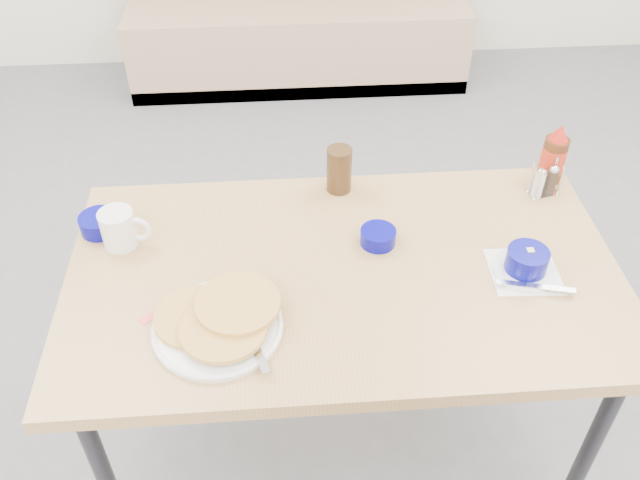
{
  "coord_description": "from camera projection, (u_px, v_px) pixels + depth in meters",
  "views": [
    {
      "loc": [
        -0.15,
        -0.98,
        1.95
      ],
      "look_at": [
        -0.06,
        0.3,
        0.82
      ],
      "focal_mm": 38.0,
      "sensor_mm": 36.0,
      "label": 1
    }
  ],
  "objects": [
    {
      "name": "condiment_caddy",
      "position": [
        545.0,
        183.0,
        1.93
      ],
      "size": [
        0.1,
        0.07,
        0.11
      ],
      "rotation": [
        0.0,
        0.0,
        0.24
      ],
      "color": "silver",
      "rests_on": "dining_table"
    },
    {
      "name": "syrup_bottle",
      "position": [
        553.0,
        157.0,
        1.95
      ],
      "size": [
        0.07,
        0.07,
        0.19
      ],
      "rotation": [
        0.0,
        0.0,
        -0.15
      ],
      "color": "#47230F",
      "rests_on": "dining_table"
    },
    {
      "name": "sugar_wrapper",
      "position": [
        147.0,
        318.0,
        1.59
      ],
      "size": [
        0.04,
        0.04,
        0.0
      ],
      "primitive_type": "cube",
      "rotation": [
        0.0,
        0.0,
        0.78
      ],
      "color": "#F85257",
      "rests_on": "dining_table"
    },
    {
      "name": "amber_tumbler",
      "position": [
        339.0,
        170.0,
        1.92
      ],
      "size": [
        0.09,
        0.09,
        0.14
      ],
      "primitive_type": "cylinder",
      "rotation": [
        0.0,
        0.0,
        -0.35
      ],
      "color": "#3A2412",
      "rests_on": "dining_table"
    },
    {
      "name": "booth_bench",
      "position": [
        297.0,
        16.0,
        3.88
      ],
      "size": [
        1.9,
        0.56,
        1.22
      ],
      "color": "tan",
      "rests_on": "ground"
    },
    {
      "name": "grits_setting",
      "position": [
        526.0,
        264.0,
        1.68
      ],
      "size": [
        0.19,
        0.19,
        0.07
      ],
      "rotation": [
        0.0,
        0.0,
        -0.04
      ],
      "color": "white",
      "rests_on": "dining_table"
    },
    {
      "name": "pancake_plate",
      "position": [
        219.0,
        322.0,
        1.55
      ],
      "size": [
        0.3,
        0.3,
        0.05
      ],
      "rotation": [
        0.0,
        0.0,
        -0.01
      ],
      "color": "white",
      "rests_on": "dining_table"
    },
    {
      "name": "coffee_mug",
      "position": [
        120.0,
        228.0,
        1.75
      ],
      "size": [
        0.13,
        0.09,
        0.1
      ],
      "rotation": [
        0.0,
        0.0,
        -0.15
      ],
      "color": "white",
      "rests_on": "dining_table"
    },
    {
      "name": "butter_bowl",
      "position": [
        378.0,
        237.0,
        1.78
      ],
      "size": [
        0.09,
        0.09,
        0.04
      ],
      "rotation": [
        0.0,
        0.0,
        -0.37
      ],
      "color": "#05067B",
      "rests_on": "dining_table"
    },
    {
      "name": "creamer_bowl",
      "position": [
        99.0,
        224.0,
        1.81
      ],
      "size": [
        0.1,
        0.1,
        0.05
      ],
      "rotation": [
        0.0,
        0.0,
        -0.14
      ],
      "color": "#05067B",
      "rests_on": "dining_table"
    },
    {
      "name": "dining_table",
      "position": [
        344.0,
        287.0,
        1.75
      ],
      "size": [
        1.4,
        0.8,
        0.76
      ],
      "color": "tan",
      "rests_on": "ground"
    }
  ]
}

